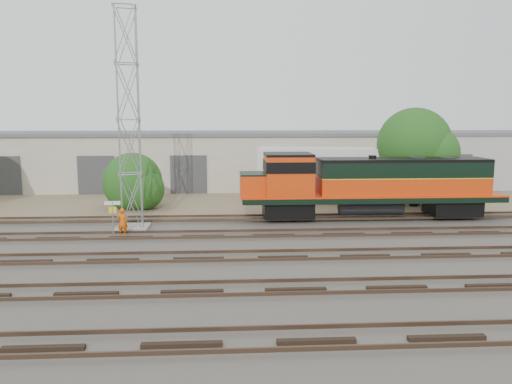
{
  "coord_description": "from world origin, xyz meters",
  "views": [
    {
      "loc": [
        -2.63,
        -25.96,
        6.71
      ],
      "look_at": [
        -0.87,
        4.0,
        2.2
      ],
      "focal_mm": 35.0,
      "sensor_mm": 36.0,
      "label": 1
    }
  ],
  "objects": [
    {
      "name": "dumpster_blue",
      "position": [
        20.53,
        17.6,
        0.75
      ],
      "size": [
        2.04,
        1.99,
        1.5
      ],
      "primitive_type": "cube",
      "rotation": [
        0.0,
        0.0,
        -0.38
      ],
      "color": "navy",
      "rests_on": "ground"
    },
    {
      "name": "semi_trailer",
      "position": [
        7.22,
        12.39,
        2.73
      ],
      "size": [
        14.36,
        5.12,
        4.34
      ],
      "rotation": [
        0.0,
        0.0,
        -0.17
      ],
      "color": "silver",
      "rests_on": "ground"
    },
    {
      "name": "warehouse",
      "position": [
        0.04,
        22.98,
        2.65
      ],
      "size": [
        58.4,
        10.4,
        5.3
      ],
      "color": "beige",
      "rests_on": "ground"
    },
    {
      "name": "tracks",
      "position": [
        0.0,
        -3.0,
        0.08
      ],
      "size": [
        80.0,
        20.4,
        0.28
      ],
      "color": "black",
      "rests_on": "ground"
    },
    {
      "name": "tree_east",
      "position": [
        11.65,
        10.39,
        4.53
      ],
      "size": [
        5.78,
        5.5,
        7.43
      ],
      "color": "#382619",
      "rests_on": "ground"
    },
    {
      "name": "signal_tower",
      "position": [
        -8.35,
        3.92,
        6.32
      ],
      "size": [
        1.91,
        1.91,
        12.95
      ],
      "rotation": [
        0.0,
        0.0,
        0.21
      ],
      "color": "gray",
      "rests_on": "ground"
    },
    {
      "name": "worker",
      "position": [
        -8.56,
        2.04,
        0.82
      ],
      "size": [
        0.62,
        0.43,
        1.65
      ],
      "primitive_type": "imported",
      "rotation": [
        0.0,
        0.0,
        3.21
      ],
      "color": "#E1570C",
      "rests_on": "ground"
    },
    {
      "name": "ground",
      "position": [
        0.0,
        0.0,
        0.0
      ],
      "size": [
        140.0,
        140.0,
        0.0
      ],
      "primitive_type": "plane",
      "color": "#47423A",
      "rests_on": "ground"
    },
    {
      "name": "tree_mid",
      "position": [
        -9.4,
        11.02,
        1.82
      ],
      "size": [
        4.61,
        4.39,
        4.39
      ],
      "color": "#382619",
      "rests_on": "ground"
    },
    {
      "name": "sign_post",
      "position": [
        -9.01,
        1.78,
        1.49
      ],
      "size": [
        0.87,
        0.1,
        2.13
      ],
      "color": "gray",
      "rests_on": "ground"
    },
    {
      "name": "locomotive",
      "position": [
        6.56,
        6.0,
        2.37
      ],
      "size": [
        17.19,
        3.02,
        4.13
      ],
      "color": "black",
      "rests_on": "tracks"
    },
    {
      "name": "dirt_strip",
      "position": [
        0.0,
        15.0,
        0.01
      ],
      "size": [
        80.0,
        16.0,
        0.02
      ],
      "primitive_type": "cube",
      "color": "#726047",
      "rests_on": "ground"
    }
  ]
}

